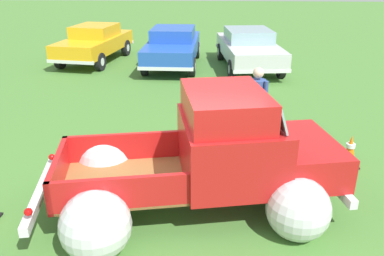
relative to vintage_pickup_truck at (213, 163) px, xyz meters
name	(u,v)px	position (x,y,z in m)	size (l,w,h in m)	color
ground_plane	(188,206)	(-0.38, -0.07, -0.76)	(80.00, 80.00, 0.00)	#477A33
vintage_pickup_truck	(213,163)	(0.00, 0.00, 0.00)	(4.89, 3.41, 1.96)	black
show_car_0	(95,42)	(-4.76, 10.05, 0.02)	(2.38, 4.47, 1.43)	black
show_car_1	(173,45)	(-1.55, 9.48, 0.03)	(1.94, 4.67, 1.43)	black
show_car_2	(249,47)	(1.31, 9.28, 0.03)	(2.42, 4.82, 1.43)	black
spectator_0	(257,102)	(0.90, 2.39, 0.21)	(0.48, 0.48, 1.70)	#4C4742
lane_cone_0	(350,151)	(2.64, 1.49, -0.45)	(0.36, 0.36, 0.63)	black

